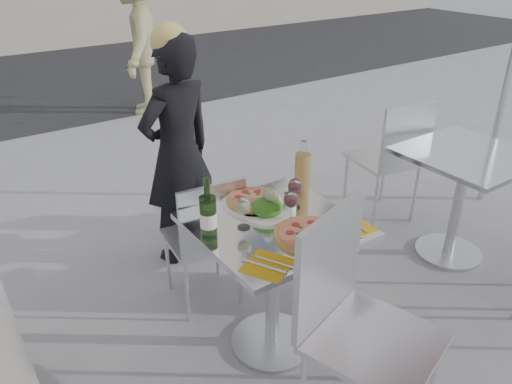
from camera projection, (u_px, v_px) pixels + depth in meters
ground at (272, 343)px, 2.68m from camera, size 80.00×80.00×0.00m
street_asphalt at (15, 82)px, 7.44m from camera, size 24.00×5.00×0.00m
main_table at (273, 260)px, 2.43m from camera, size 0.72×0.72×0.75m
side_table_right at (462, 183)px, 3.19m from camera, size 0.72×0.72×0.75m
chair_far at (207, 233)px, 2.74m from camera, size 0.42×0.43×0.83m
chair_near at (353, 312)px, 1.99m from camera, size 0.59×0.60×1.03m
side_chair_rfar at (394, 153)px, 3.57m from camera, size 0.49×0.50×0.95m
woman_diner at (178, 153)px, 3.11m from camera, size 0.60×0.47×1.48m
pedestrian_b at (136, 39)px, 5.82m from camera, size 1.07×1.29×1.73m
pizza_near at (310, 234)px, 2.23m from camera, size 0.32×0.32×0.02m
pizza_far at (252, 201)px, 2.50m from camera, size 0.30×0.30×0.03m
salad_plate at (267, 209)px, 2.38m from camera, size 0.22×0.22×0.09m
wine_bottle at (208, 215)px, 2.18m from camera, size 0.07×0.07×0.29m
carafe at (302, 172)px, 2.56m from camera, size 0.08×0.08×0.29m
sugar_shaker at (290, 200)px, 2.43m from camera, size 0.06×0.06×0.11m
wineglass_white_a at (244, 207)px, 2.25m from camera, size 0.07×0.07×0.16m
wineglass_white_b at (270, 194)px, 2.36m from camera, size 0.07×0.07×0.16m
wineglass_red_a at (291, 200)px, 2.31m from camera, size 0.07×0.07×0.16m
wineglass_red_b at (295, 188)px, 2.42m from camera, size 0.07×0.07×0.16m
napkin_left at (268, 265)px, 2.03m from camera, size 0.24×0.24×0.01m
napkin_right at (350, 226)px, 2.30m from camera, size 0.19×0.20×0.01m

